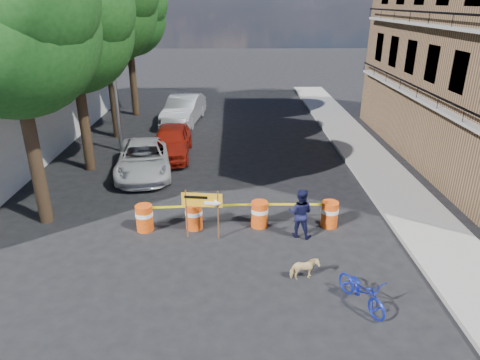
{
  "coord_description": "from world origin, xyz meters",
  "views": [
    {
      "loc": [
        -0.31,
        -11.26,
        7.08
      ],
      "look_at": [
        -0.08,
        2.49,
        1.3
      ],
      "focal_mm": 32.0,
      "sensor_mm": 36.0,
      "label": 1
    }
  ],
  "objects_px": {
    "barrel_mid_right": "(259,214)",
    "sedan_red": "(171,141)",
    "dog": "(304,269)",
    "suv_white": "(144,158)",
    "barrel_mid_left": "(194,216)",
    "pedestrian": "(300,213)",
    "detour_sign": "(207,204)",
    "bicycle": "(364,277)",
    "barrel_far_left": "(144,217)",
    "barrel_far_right": "(330,214)",
    "sedan_silver": "(184,109)"
  },
  "relations": [
    {
      "from": "sedan_red",
      "to": "barrel_far_right",
      "type": "bearing_deg",
      "value": -50.89
    },
    {
      "from": "suv_white",
      "to": "sedan_silver",
      "type": "xyz_separation_m",
      "value": [
        0.88,
        8.43,
        0.17
      ]
    },
    {
      "from": "dog",
      "to": "suv_white",
      "type": "relative_size",
      "value": 0.16
    },
    {
      "from": "barrel_mid_right",
      "to": "dog",
      "type": "distance_m",
      "value": 3.2
    },
    {
      "from": "barrel_far_right",
      "to": "barrel_mid_left",
      "type": "bearing_deg",
      "value": -179.23
    },
    {
      "from": "barrel_mid_left",
      "to": "sedan_silver",
      "type": "xyz_separation_m",
      "value": [
        -1.73,
        13.47,
        0.38
      ]
    },
    {
      "from": "dog",
      "to": "sedan_red",
      "type": "height_order",
      "value": "sedan_red"
    },
    {
      "from": "barrel_mid_right",
      "to": "sedan_silver",
      "type": "height_order",
      "value": "sedan_silver"
    },
    {
      "from": "dog",
      "to": "sedan_silver",
      "type": "height_order",
      "value": "sedan_silver"
    },
    {
      "from": "barrel_mid_left",
      "to": "barrel_far_right",
      "type": "distance_m",
      "value": 4.55
    },
    {
      "from": "barrel_mid_right",
      "to": "sedan_red",
      "type": "bearing_deg",
      "value": 118.52
    },
    {
      "from": "dog",
      "to": "barrel_far_right",
      "type": "bearing_deg",
      "value": -36.57
    },
    {
      "from": "detour_sign",
      "to": "barrel_far_left",
      "type": "bearing_deg",
      "value": 172.59
    },
    {
      "from": "barrel_mid_right",
      "to": "barrel_far_right",
      "type": "xyz_separation_m",
      "value": [
        2.36,
        -0.04,
        0.0
      ]
    },
    {
      "from": "barrel_mid_right",
      "to": "pedestrian",
      "type": "bearing_deg",
      "value": -28.13
    },
    {
      "from": "barrel_mid_left",
      "to": "sedan_red",
      "type": "distance_m",
      "value": 7.45
    },
    {
      "from": "detour_sign",
      "to": "barrel_far_right",
      "type": "bearing_deg",
      "value": 17.01
    },
    {
      "from": "sedan_silver",
      "to": "sedan_red",
      "type": "bearing_deg",
      "value": -81.88
    },
    {
      "from": "barrel_mid_right",
      "to": "barrel_mid_left",
      "type": "bearing_deg",
      "value": -177.28
    },
    {
      "from": "barrel_mid_left",
      "to": "detour_sign",
      "type": "bearing_deg",
      "value": -53.26
    },
    {
      "from": "detour_sign",
      "to": "suv_white",
      "type": "height_order",
      "value": "detour_sign"
    },
    {
      "from": "barrel_mid_left",
      "to": "detour_sign",
      "type": "relative_size",
      "value": 0.54
    },
    {
      "from": "barrel_far_left",
      "to": "bicycle",
      "type": "relative_size",
      "value": 0.53
    },
    {
      "from": "sedan_red",
      "to": "sedan_silver",
      "type": "bearing_deg",
      "value": 88.44
    },
    {
      "from": "barrel_far_left",
      "to": "sedan_silver",
      "type": "xyz_separation_m",
      "value": [
        -0.1,
        13.57,
        0.38
      ]
    },
    {
      "from": "barrel_far_right",
      "to": "dog",
      "type": "height_order",
      "value": "barrel_far_right"
    },
    {
      "from": "barrel_far_right",
      "to": "suv_white",
      "type": "distance_m",
      "value": 8.72
    },
    {
      "from": "barrel_mid_left",
      "to": "detour_sign",
      "type": "distance_m",
      "value": 1.09
    },
    {
      "from": "bicycle",
      "to": "suv_white",
      "type": "height_order",
      "value": "bicycle"
    },
    {
      "from": "barrel_far_left",
      "to": "dog",
      "type": "xyz_separation_m",
      "value": [
        4.87,
        -2.82,
        -0.15
      ]
    },
    {
      "from": "barrel_far_left",
      "to": "barrel_far_right",
      "type": "bearing_deg",
      "value": 1.49
    },
    {
      "from": "barrel_mid_left",
      "to": "pedestrian",
      "type": "distance_m",
      "value": 3.52
    },
    {
      "from": "pedestrian",
      "to": "sedan_red",
      "type": "xyz_separation_m",
      "value": [
        -5.15,
        7.82,
        -0.06
      ]
    },
    {
      "from": "pedestrian",
      "to": "suv_white",
      "type": "height_order",
      "value": "pedestrian"
    },
    {
      "from": "suv_white",
      "to": "barrel_mid_left",
      "type": "bearing_deg",
      "value": -70.65
    },
    {
      "from": "detour_sign",
      "to": "dog",
      "type": "distance_m",
      "value": 3.68
    },
    {
      "from": "barrel_far_right",
      "to": "bicycle",
      "type": "xyz_separation_m",
      "value": [
        -0.06,
        -4.09,
        0.38
      ]
    },
    {
      "from": "pedestrian",
      "to": "bicycle",
      "type": "xyz_separation_m",
      "value": [
        1.04,
        -3.46,
        0.03
      ]
    },
    {
      "from": "dog",
      "to": "barrel_mid_right",
      "type": "bearing_deg",
      "value": 6.3
    },
    {
      "from": "pedestrian",
      "to": "bicycle",
      "type": "height_order",
      "value": "bicycle"
    },
    {
      "from": "barrel_mid_right",
      "to": "sedan_red",
      "type": "distance_m",
      "value": 8.14
    },
    {
      "from": "bicycle",
      "to": "dog",
      "type": "relative_size",
      "value": 2.2
    },
    {
      "from": "detour_sign",
      "to": "bicycle",
      "type": "height_order",
      "value": "bicycle"
    },
    {
      "from": "barrel_mid_left",
      "to": "dog",
      "type": "height_order",
      "value": "barrel_mid_left"
    },
    {
      "from": "barrel_far_left",
      "to": "sedan_silver",
      "type": "distance_m",
      "value": 13.57
    },
    {
      "from": "dog",
      "to": "sedan_silver",
      "type": "xyz_separation_m",
      "value": [
        -4.97,
        16.39,
        0.53
      ]
    },
    {
      "from": "barrel_mid_left",
      "to": "suv_white",
      "type": "bearing_deg",
      "value": 117.31
    },
    {
      "from": "pedestrian",
      "to": "barrel_mid_right",
      "type": "bearing_deg",
      "value": -8.14
    },
    {
      "from": "dog",
      "to": "suv_white",
      "type": "height_order",
      "value": "suv_white"
    },
    {
      "from": "sedan_red",
      "to": "bicycle",
      "type": "bearing_deg",
      "value": -63.12
    }
  ]
}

